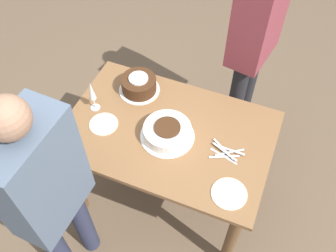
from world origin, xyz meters
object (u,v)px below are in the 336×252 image
cake_center_white (167,132)px  person_watching (47,191)px  cake_front_chocolate (139,85)px  wine_glass_far (67,116)px  wine_glass_near (92,92)px  person_cutting (257,29)px

cake_center_white → person_watching: bearing=60.8°
cake_front_chocolate → wine_glass_far: 0.52m
cake_center_white → wine_glass_near: size_ratio=1.46×
person_cutting → person_watching: person_cutting is taller
wine_glass_far → person_watching: person_watching is taller
cake_front_chocolate → wine_glass_far: (0.22, 0.45, 0.10)m
cake_center_white → person_cutting: (-0.28, -0.79, 0.23)m
cake_front_chocolate → person_cutting: size_ratio=0.15×
person_watching → cake_front_chocolate: bearing=-0.8°
cake_center_white → wine_glass_far: wine_glass_far is taller
cake_front_chocolate → wine_glass_near: 0.31m
wine_glass_near → person_cutting: size_ratio=0.13×
wine_glass_near → cake_center_white: bearing=176.2°
wine_glass_near → person_watching: (-0.14, 0.66, 0.05)m
cake_front_chocolate → wine_glass_near: wine_glass_near is taller
cake_front_chocolate → person_watching: person_watching is taller
cake_center_white → person_watching: size_ratio=0.20×
cake_front_chocolate → person_cutting: person_cutting is taller
cake_front_chocolate → person_cutting: bearing=-138.1°
cake_center_white → person_watching: 0.73m
person_cutting → person_watching: (0.63, 1.42, -0.08)m
person_cutting → person_watching: bearing=-14.2°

